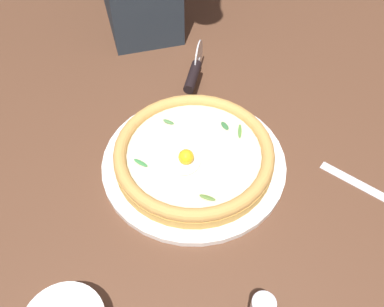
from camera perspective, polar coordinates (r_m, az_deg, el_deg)
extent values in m
cube|color=brown|center=(0.78, 0.44, -3.92)|extent=(2.40, 2.40, 0.03)
cylinder|color=white|center=(0.78, 0.00, -1.22)|extent=(0.34, 0.34, 0.01)
cylinder|color=gold|center=(0.76, 0.00, -0.48)|extent=(0.29, 0.29, 0.02)
torus|color=tan|center=(0.75, 0.00, 0.29)|extent=(0.29, 0.29, 0.02)
cylinder|color=beige|center=(0.76, 0.00, 0.09)|extent=(0.25, 0.25, 0.00)
ellipsoid|color=white|center=(0.74, -1.17, -1.00)|extent=(0.06, 0.06, 0.01)
sphere|color=yellow|center=(0.73, -0.82, -0.48)|extent=(0.03, 0.03, 0.03)
ellipsoid|color=#3C8B45|center=(0.74, -7.09, -1.27)|extent=(0.02, 0.03, 0.01)
ellipsoid|color=#518A4A|center=(0.80, -3.25, 4.39)|extent=(0.02, 0.02, 0.01)
ellipsoid|color=olive|center=(0.69, 2.14, -6.08)|extent=(0.02, 0.03, 0.01)
ellipsoid|color=#528A38|center=(0.79, 6.62, 3.08)|extent=(0.03, 0.01, 0.01)
ellipsoid|color=#316B38|center=(0.80, 4.56, 3.84)|extent=(0.02, 0.02, 0.01)
cylinder|color=silver|center=(0.95, 0.92, 13.01)|extent=(0.08, 0.03, 0.08)
cylinder|color=silver|center=(0.94, 0.79, 12.65)|extent=(0.02, 0.01, 0.01)
cylinder|color=black|center=(0.90, 0.09, 10.58)|extent=(0.09, 0.05, 0.02)
cube|color=silver|center=(0.81, 21.33, -3.54)|extent=(0.10, 0.10, 0.00)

